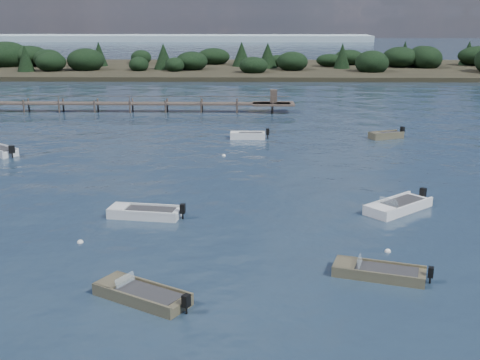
{
  "coord_description": "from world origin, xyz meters",
  "views": [
    {
      "loc": [
        1.25,
        -24.1,
        11.69
      ],
      "look_at": [
        0.57,
        14.0,
        1.0
      ],
      "focal_mm": 45.0,
      "sensor_mm": 36.0,
      "label": 1
    }
  ],
  "objects_px": {
    "dinghy_mid_white_b": "(398,208)",
    "jetty": "(61,103)",
    "tender_far_grey_b": "(386,136)",
    "tender_far_white": "(248,137)",
    "tender_far_grey": "(0,152)",
    "dinghy_mid_white_a": "(379,274)",
    "dinghy_near_olive": "(142,297)",
    "dinghy_mid_grey": "(145,214)"
  },
  "relations": [
    {
      "from": "tender_far_white",
      "to": "tender_far_grey",
      "type": "height_order",
      "value": "tender_far_grey"
    },
    {
      "from": "dinghy_mid_white_a",
      "to": "tender_far_grey",
      "type": "distance_m",
      "value": 36.28
    },
    {
      "from": "tender_far_grey",
      "to": "dinghy_mid_grey",
      "type": "bearing_deg",
      "value": -46.46
    },
    {
      "from": "tender_far_grey_b",
      "to": "dinghy_mid_white_b",
      "type": "distance_m",
      "value": 22.19
    },
    {
      "from": "dinghy_mid_grey",
      "to": "tender_far_grey",
      "type": "height_order",
      "value": "tender_far_grey"
    },
    {
      "from": "tender_far_grey_b",
      "to": "dinghy_mid_grey",
      "type": "bearing_deg",
      "value": -129.58
    },
    {
      "from": "jetty",
      "to": "tender_far_grey",
      "type": "bearing_deg",
      "value": -85.79
    },
    {
      "from": "dinghy_mid_grey",
      "to": "dinghy_mid_white_b",
      "type": "height_order",
      "value": "dinghy_mid_white_b"
    },
    {
      "from": "dinghy_mid_white_a",
      "to": "dinghy_mid_white_b",
      "type": "height_order",
      "value": "dinghy_mid_white_b"
    },
    {
      "from": "tender_far_grey_b",
      "to": "dinghy_mid_white_b",
      "type": "relative_size",
      "value": 0.79
    },
    {
      "from": "tender_far_grey_b",
      "to": "dinghy_mid_white_b",
      "type": "height_order",
      "value": "dinghy_mid_white_b"
    },
    {
      "from": "tender_far_white",
      "to": "dinghy_mid_white_b",
      "type": "xyz_separation_m",
      "value": [
        9.27,
        -21.37,
        -0.02
      ]
    },
    {
      "from": "dinghy_near_olive",
      "to": "jetty",
      "type": "xyz_separation_m",
      "value": [
        -18.45,
        49.18,
        0.84
      ]
    },
    {
      "from": "jetty",
      "to": "dinghy_near_olive",
      "type": "bearing_deg",
      "value": -69.43
    },
    {
      "from": "tender_far_grey_b",
      "to": "tender_far_white",
      "type": "bearing_deg",
      "value": -178.02
    },
    {
      "from": "dinghy_near_olive",
      "to": "dinghy_mid_white_a",
      "type": "relative_size",
      "value": 0.99
    },
    {
      "from": "tender_far_grey_b",
      "to": "tender_far_white",
      "type": "xyz_separation_m",
      "value": [
        -13.25,
        -0.46,
        0.0
      ]
    },
    {
      "from": "tender_far_grey_b",
      "to": "dinghy_mid_white_a",
      "type": "relative_size",
      "value": 0.82
    },
    {
      "from": "dinghy_mid_white_b",
      "to": "tender_far_grey",
      "type": "bearing_deg",
      "value": 154.54
    },
    {
      "from": "dinghy_mid_white_a",
      "to": "tender_far_grey",
      "type": "xyz_separation_m",
      "value": [
        -27.22,
        23.98,
        0.05
      ]
    },
    {
      "from": "dinghy_near_olive",
      "to": "tender_far_white",
      "type": "height_order",
      "value": "tender_far_white"
    },
    {
      "from": "dinghy_near_olive",
      "to": "dinghy_mid_grey",
      "type": "height_order",
      "value": "dinghy_mid_grey"
    },
    {
      "from": "tender_far_grey",
      "to": "tender_far_white",
      "type": "bearing_deg",
      "value": 18.19
    },
    {
      "from": "dinghy_near_olive",
      "to": "tender_far_grey",
      "type": "xyz_separation_m",
      "value": [
        -16.78,
        26.48,
        0.04
      ]
    },
    {
      "from": "tender_far_grey_b",
      "to": "tender_far_white",
      "type": "distance_m",
      "value": 13.26
    },
    {
      "from": "dinghy_near_olive",
      "to": "tender_far_grey_b",
      "type": "bearing_deg",
      "value": 62.63
    },
    {
      "from": "dinghy_mid_grey",
      "to": "dinghy_mid_white_b",
      "type": "bearing_deg",
      "value": 5.37
    },
    {
      "from": "dinghy_mid_white_b",
      "to": "jetty",
      "type": "xyz_separation_m",
      "value": [
        -32.01,
        37.14,
        0.82
      ]
    },
    {
      "from": "dinghy_mid_white_b",
      "to": "tender_far_white",
      "type": "bearing_deg",
      "value": 113.45
    },
    {
      "from": "dinghy_mid_white_b",
      "to": "jetty",
      "type": "relative_size",
      "value": 0.07
    },
    {
      "from": "tender_far_grey_b",
      "to": "dinghy_mid_grey",
      "type": "distance_m",
      "value": 30.18
    },
    {
      "from": "tender_far_grey",
      "to": "dinghy_mid_white_b",
      "type": "distance_m",
      "value": 33.6
    },
    {
      "from": "dinghy_near_olive",
      "to": "dinghy_mid_grey",
      "type": "distance_m",
      "value": 10.74
    },
    {
      "from": "dinghy_near_olive",
      "to": "dinghy_mid_white_a",
      "type": "height_order",
      "value": "dinghy_near_olive"
    },
    {
      "from": "dinghy_mid_white_a",
      "to": "tender_far_grey_b",
      "type": "bearing_deg",
      "value": 77.24
    },
    {
      "from": "dinghy_mid_white_a",
      "to": "tender_far_grey",
      "type": "bearing_deg",
      "value": 138.61
    },
    {
      "from": "dinghy_near_olive",
      "to": "tender_far_grey",
      "type": "bearing_deg",
      "value": 122.36
    },
    {
      "from": "tender_far_white",
      "to": "dinghy_mid_white_b",
      "type": "distance_m",
      "value": 23.29
    },
    {
      "from": "dinghy_mid_white_a",
      "to": "jetty",
      "type": "distance_m",
      "value": 54.9
    },
    {
      "from": "tender_far_white",
      "to": "jetty",
      "type": "xyz_separation_m",
      "value": [
        -22.74,
        15.77,
        0.8
      ]
    },
    {
      "from": "dinghy_mid_white_a",
      "to": "jetty",
      "type": "xyz_separation_m",
      "value": [
        -28.89,
        46.67,
        0.85
      ]
    },
    {
      "from": "dinghy_mid_white_a",
      "to": "dinghy_mid_grey",
      "type": "height_order",
      "value": "dinghy_mid_grey"
    }
  ]
}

